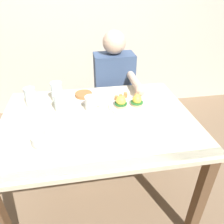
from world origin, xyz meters
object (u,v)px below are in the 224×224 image
Objects in this scene: dining_table at (99,132)px; diner_person at (115,88)px; fruit_bowl at (43,138)px; side_plate at (84,96)px; water_glass_extra at (31,98)px; eggs_benedict_plate at (128,103)px; water_glass_far at (57,93)px; water_glass_near at (60,103)px; fork at (108,140)px; coffee_mug at (91,103)px.

diner_person is (0.22, 0.60, 0.02)m from dining_table.
fruit_bowl is at bearing -149.85° from dining_table.
side_plate is at bearing -133.64° from diner_person.
water_glass_extra is at bearing -151.12° from diner_person.
dining_table is 0.28m from eggs_benedict_plate.
water_glass_far is 0.18m from water_glass_extra.
water_glass_near is at bearing -136.15° from side_plate.
side_plate is (-0.07, 0.30, 0.12)m from dining_table.
diner_person is (0.19, 0.82, -0.09)m from fork.
diner_person is (0.53, 0.78, -0.12)m from fruit_bowl.
water_glass_extra is (-0.43, 0.24, 0.16)m from dining_table.
water_glass_extra reaches higher than side_plate.
side_plate is (-0.10, 0.51, 0.01)m from fork.
water_glass_extra is 0.11× the size of diner_person.
eggs_benedict_plate is 2.25× the size of fruit_bowl.
side_plate is at bearing 101.14° from fork.
fruit_bowl is at bearing -74.54° from water_glass_extra.
diner_person is (-0.00, 0.49, -0.11)m from eggs_benedict_plate.
eggs_benedict_plate is 1.35× the size of side_plate.
eggs_benedict_plate is 0.45m from water_glass_near.
coffee_mug is at bearing -34.91° from water_glass_far.
eggs_benedict_plate is at bearing 27.67° from dining_table.
water_glass_near is 0.14m from water_glass_far.
water_glass_near is at bearing -81.08° from water_glass_far.
side_plate is (0.36, 0.05, -0.04)m from water_glass_extra.
diner_person reaches higher than dining_table.
side_plate is (-0.29, 0.18, -0.01)m from eggs_benedict_plate.
fork is 0.14× the size of diner_person.
water_glass_far is (-0.47, 0.16, 0.04)m from eggs_benedict_plate.
side_plate reaches higher than dining_table.
coffee_mug is 0.19m from side_plate.
fork is at bearing -78.86° from side_plate.
eggs_benedict_plate is at bearing -89.76° from diner_person.
dining_table is at bearing -109.90° from diner_person.
water_glass_near reaches higher than coffee_mug.
side_plate is at bearing 147.71° from eggs_benedict_plate.
coffee_mug is 0.56m from diner_person.
diner_person reaches higher than water_glass_far.
diner_person is (0.25, 0.48, -0.14)m from coffee_mug.
fruit_bowl is 1.08× the size of coffee_mug.
fruit_bowl is (-0.31, -0.18, 0.14)m from dining_table.
coffee_mug reaches higher than side_plate.
dining_table is 4.44× the size of eggs_benedict_plate.
fork is at bearing -81.98° from dining_table.
fruit_bowl is 0.60× the size of side_plate.
water_glass_far is (-0.28, 0.50, 0.06)m from fork.
fruit_bowl is 0.93× the size of water_glass_extra.
fork is at bearing -80.09° from coffee_mug.
water_glass_near is 0.22m from water_glass_extra.
side_plate is at bearing 63.43° from fruit_bowl.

